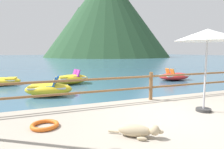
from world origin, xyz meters
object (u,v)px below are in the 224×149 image
at_px(beach_umbrella, 207,36).
at_px(dog_resting, 138,131).
at_px(pedal_boat_1, 71,79).
at_px(life_ring, 45,125).
at_px(pedal_boat_4, 48,89).
at_px(pedal_boat_2, 174,76).
at_px(pedal_boat_0, 0,81).

distance_m(beach_umbrella, dog_resting, 3.24).
relative_size(dog_resting, pedal_boat_1, 0.36).
relative_size(dog_resting, life_ring, 1.47).
bearing_deg(pedal_boat_1, pedal_boat_4, -117.43).
bearing_deg(life_ring, pedal_boat_2, 37.52).
xyz_separation_m(pedal_boat_0, pedal_boat_2, (11.44, -2.07, 0.01)).
xyz_separation_m(beach_umbrella, life_ring, (-4.14, 0.40, -2.00)).
height_order(pedal_boat_1, pedal_boat_2, pedal_boat_1).
distance_m(life_ring, pedal_boat_0, 9.43).
bearing_deg(beach_umbrella, dog_resting, -162.66).
distance_m(pedal_boat_1, pedal_boat_4, 3.41).
xyz_separation_m(pedal_boat_0, pedal_boat_4, (2.59, -4.13, 0.06)).
distance_m(pedal_boat_2, pedal_boat_4, 9.08).
bearing_deg(pedal_boat_4, beach_umbrella, -55.41).
bearing_deg(pedal_boat_1, beach_umbrella, -75.59).
height_order(beach_umbrella, dog_resting, beach_umbrella).
distance_m(dog_resting, pedal_boat_0, 11.04).
bearing_deg(dog_resting, pedal_boat_1, 88.08).
distance_m(pedal_boat_0, pedal_boat_4, 4.88).
relative_size(beach_umbrella, pedal_boat_0, 0.88).
height_order(life_ring, pedal_boat_0, pedal_boat_0).
relative_size(pedal_boat_0, pedal_boat_4, 1.07).
bearing_deg(pedal_boat_2, dog_resting, -132.53).
relative_size(pedal_boat_0, pedal_boat_2, 1.07).
distance_m(dog_resting, life_ring, 2.03).
relative_size(life_ring, pedal_boat_0, 0.24).
bearing_deg(pedal_boat_0, pedal_boat_2, -10.27).
relative_size(dog_resting, pedal_boat_0, 0.35).
bearing_deg(dog_resting, beach_umbrella, 17.34).
distance_m(dog_resting, pedal_boat_2, 11.22).
relative_size(life_ring, pedal_boat_2, 0.26).
bearing_deg(pedal_boat_4, pedal_boat_2, 13.11).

